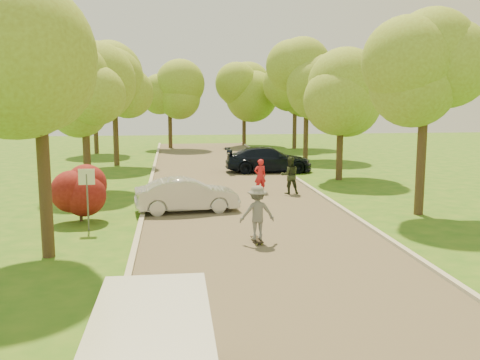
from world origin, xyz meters
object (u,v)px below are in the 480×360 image
person_striped (260,176)px  person_olive (290,175)px  skateboarder (257,213)px  silver_sedan (187,195)px  longboard (257,240)px  dark_sedan (268,160)px  street_sign (87,186)px

person_striped → person_olive: 1.45m
skateboarder → person_striped: skateboarder is taller
silver_sedan → person_olive: person_olive is taller
longboard → skateboarder: 0.89m
dark_sedan → longboard: (-3.23, -15.82, -0.67)m
street_sign → longboard: bearing=-22.2°
skateboarder → silver_sedan: bearing=-71.5°
silver_sedan → street_sign: bearing=121.1°
longboard → silver_sedan: bearing=-71.5°
silver_sedan → dark_sedan: bearing=-32.4°
person_olive → silver_sedan: bearing=34.6°
street_sign → longboard: street_sign is taller
silver_sedan → longboard: size_ratio=4.58×
dark_sedan → street_sign: bearing=148.8°
dark_sedan → person_olive: person_olive is taller
person_olive → longboard: bearing=71.3°
silver_sedan → dark_sedan: dark_sedan is taller
skateboarder → longboard: bearing=-83.7°
silver_sedan → skateboarder: 5.39m
street_sign → person_olive: 10.46m
street_sign → skateboarder: 6.06m
street_sign → person_striped: street_sign is taller
dark_sedan → skateboarder: bearing=170.3°
street_sign → longboard: size_ratio=2.39×
skateboarder → person_olive: bearing=-113.6°
silver_sedan → dark_sedan: (5.32, 10.86, 0.09)m
person_olive → street_sign: bearing=36.0°
dark_sedan → person_striped: 7.14m
dark_sedan → person_olive: size_ratio=2.95×
street_sign → dark_sedan: size_ratio=0.41×
person_striped → person_olive: person_olive is taller
person_striped → street_sign: bearing=33.2°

